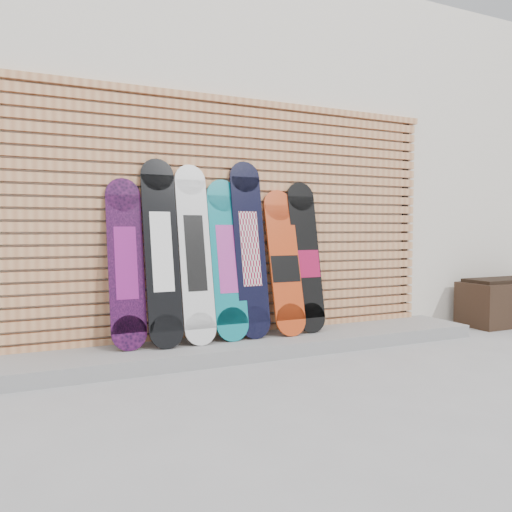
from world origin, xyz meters
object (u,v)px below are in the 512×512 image
Objects in this scene: snowboard_1 at (162,252)px; snowboard_6 at (306,257)px; snowboard_5 at (284,263)px; snowboard_0 at (126,263)px; snowboard_4 at (250,249)px; planter_box at (508,301)px; snowboard_3 at (227,259)px; snowboard_2 at (195,253)px.

snowboard_1 is 1.10× the size of snowboard_6.
snowboard_5 is 0.25m from snowboard_6.
snowboard_4 is (1.10, -0.01, 0.10)m from snowboard_0.
planter_box is 0.74× the size of snowboard_4.
snowboard_3 is at bearing 177.91° from planter_box.
snowboard_2 reaches higher than planter_box.
snowboard_1 is at bearing -179.70° from snowboard_2.
snowboard_1 is 1.02× the size of snowboard_2.
snowboard_4 is at bearing -0.56° from snowboard_0.
snowboard_4 is at bearing 1.30° from snowboard_3.
snowboard_4 reaches higher than snowboard_1.
planter_box is 4.34m from snowboard_0.
snowboard_3 is (0.59, 0.02, -0.08)m from snowboard_1.
snowboard_0 is 0.88m from snowboard_3.
snowboard_5 is (0.34, -0.02, -0.13)m from snowboard_4.
snowboard_1 is at bearing -6.30° from snowboard_0.
snowboard_3 is 0.81m from snowboard_6.
snowboard_0 is 0.30m from snowboard_1.
snowboard_5 is at bearing -1.27° from snowboard_0.
snowboard_6 is at bearing 0.43° from snowboard_4.
snowboard_0 is 1.04× the size of snowboard_5.
snowboard_4 reaches higher than snowboard_0.
snowboard_0 is at bearing 179.44° from snowboard_4.
snowboard_0 reaches higher than snowboard_5.
snowboard_2 is 0.97× the size of snowboard_4.
snowboard_0 is 1.10m from snowboard_4.
snowboard_5 is (1.44, -0.03, -0.04)m from snowboard_0.
snowboard_3 is 0.24m from snowboard_4.
snowboard_0 is at bearing 177.00° from snowboard_2.
snowboard_2 reaches higher than snowboard_3.
snowboard_2 is at bearing 178.30° from planter_box.
snowboard_1 is (-4.01, 0.11, 0.64)m from planter_box.
snowboard_1 is 0.59m from snowboard_3.
snowboard_4 is at bearing 2.14° from snowboard_2.
snowboard_1 is 1.16m from snowboard_5.
snowboard_1 reaches higher than snowboard_2.
snowboard_3 is at bearing -178.70° from snowboard_4.
snowboard_0 is at bearing 178.97° from snowboard_3.
snowboard_2 is (0.29, 0.00, -0.02)m from snowboard_1.
planter_box is 4.06m from snowboard_1.
snowboard_3 is (0.30, 0.01, -0.06)m from snowboard_2.
snowboard_1 reaches higher than snowboard_0.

